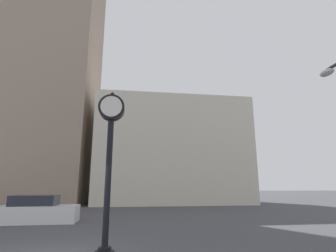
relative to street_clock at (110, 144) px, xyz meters
name	(u,v)px	position (x,y,z in m)	size (l,w,h in m)	color
building_tall_tower	(56,33)	(-9.22, 23.41, 17.68)	(10.37, 12.00, 41.56)	gray
building_storefront_row	(169,154)	(5.25, 23.41, 2.56)	(16.52, 12.00, 11.31)	beige
street_clock	(110,144)	(0.00, 0.00, 0.00)	(0.79, 0.54, 4.74)	black
car_white	(37,211)	(-4.11, 7.19, -2.50)	(4.00, 1.84, 1.39)	silver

